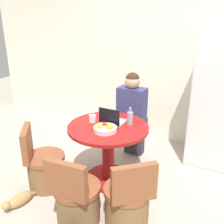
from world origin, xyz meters
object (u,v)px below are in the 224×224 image
at_px(dining_table, 108,146).
at_px(chair_near_camera, 77,201).
at_px(person_seated, 133,112).
at_px(laptop, 112,120).
at_px(bottle, 130,118).
at_px(chair_near_left_corner, 44,168).
at_px(refrigerator, 217,106).
at_px(chair_near_right_corner, 128,203).
at_px(fruit_bowl, 105,129).
at_px(cat, 19,200).

relative_size(dining_table, chair_near_camera, 1.23).
bearing_deg(person_seated, laptop, 89.85).
distance_m(chair_near_camera, bottle, 1.16).
bearing_deg(person_seated, chair_near_left_corner, 62.52).
distance_m(refrigerator, chair_near_right_corner, 1.91).
distance_m(chair_near_camera, chair_near_left_corner, 0.78).
xyz_separation_m(fruit_bowl, cat, (-0.69, -0.79, -0.73)).
relative_size(chair_near_right_corner, bottle, 3.68).
relative_size(dining_table, bottle, 4.52).
bearing_deg(cat, bottle, 154.07).
relative_size(laptop, bottle, 1.29).
bearing_deg(chair_near_right_corner, chair_near_left_corner, -47.65).
relative_size(refrigerator, cat, 4.09).
relative_size(laptop, fruit_bowl, 1.03).
relative_size(refrigerator, chair_near_left_corner, 2.11).
relative_size(dining_table, fruit_bowl, 3.63).
bearing_deg(fruit_bowl, chair_near_left_corner, -152.57).
xyz_separation_m(chair_near_right_corner, laptop, (-0.56, 0.69, 0.56)).
xyz_separation_m(dining_table, chair_near_camera, (0.08, -0.81, -0.24)).
bearing_deg(dining_table, chair_near_right_corner, -46.28).
bearing_deg(chair_near_camera, cat, 4.59).
bearing_deg(chair_near_right_corner, person_seated, -110.62).
bearing_deg(refrigerator, fruit_bowl, -128.85).
height_order(person_seated, fruit_bowl, person_seated).
distance_m(dining_table, fruit_bowl, 0.35).
bearing_deg(refrigerator, cat, -129.70).
xyz_separation_m(chair_near_camera, chair_near_right_corner, (0.48, 0.22, 0.00)).
bearing_deg(fruit_bowl, laptop, 100.22).
relative_size(chair_near_camera, chair_near_right_corner, 1.00).
bearing_deg(dining_table, person_seated, 89.80).
relative_size(chair_near_camera, person_seated, 0.62).
bearing_deg(dining_table, refrigerator, 46.42).
bearing_deg(chair_near_left_corner, fruit_bowl, -101.00).
distance_m(chair_near_camera, chair_near_right_corner, 0.53).
bearing_deg(chair_near_camera, chair_near_left_corner, -28.78).
bearing_deg(person_seated, bottle, 110.97).
distance_m(person_seated, fruit_bowl, 0.88).
bearing_deg(chair_near_left_corner, chair_near_camera, -151.22).
xyz_separation_m(person_seated, laptop, (-0.00, -0.62, 0.10)).
height_order(dining_table, cat, dining_table).
distance_m(chair_near_right_corner, person_seated, 1.50).
xyz_separation_m(chair_near_camera, bottle, (0.13, 0.99, 0.60)).
xyz_separation_m(chair_near_left_corner, laptop, (0.64, 0.61, 0.56)).
relative_size(refrigerator, fruit_bowl, 6.24).
bearing_deg(dining_table, laptop, 89.51).
xyz_separation_m(laptop, bottle, (0.21, 0.07, 0.04)).
height_order(chair_near_right_corner, bottle, bottle).
bearing_deg(fruit_bowl, chair_near_right_corner, -40.31).
xyz_separation_m(laptop, fruit_bowl, (0.05, -0.25, -0.01)).
height_order(dining_table, laptop, laptop).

